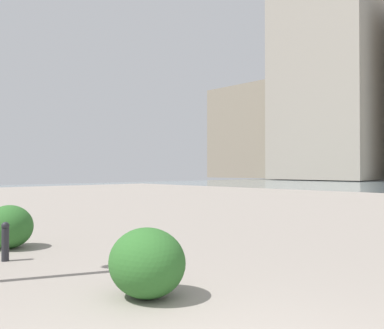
# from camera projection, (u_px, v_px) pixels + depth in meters

# --- Properties ---
(building_annex) EXTENTS (16.37, 14.93, 37.00)m
(building_annex) POSITION_uv_depth(u_px,v_px,m) (331.00, 69.00, 69.05)
(building_annex) COLOR #9E9384
(building_annex) RESTS_ON ground
(building_highrise) EXTENTS (16.75, 13.39, 18.14)m
(building_highrise) POSITION_uv_depth(u_px,v_px,m) (259.00, 133.00, 84.11)
(building_highrise) COLOR gray
(building_highrise) RESTS_ON ground
(bollard_near) EXTENTS (0.13, 0.13, 0.66)m
(bollard_near) POSITION_uv_depth(u_px,v_px,m) (5.00, 241.00, 6.90)
(bollard_near) COLOR #232328
(bollard_near) RESTS_ON ground
(bollard_mid) EXTENTS (0.13, 0.13, 0.71)m
(bollard_mid) POSITION_uv_depth(u_px,v_px,m) (5.00, 227.00, 8.31)
(bollard_mid) COLOR #232328
(bollard_mid) RESTS_ON ground
(shrub_low) EXTENTS (0.98, 0.89, 0.84)m
(shrub_low) POSITION_uv_depth(u_px,v_px,m) (147.00, 263.00, 4.93)
(shrub_low) COLOR #2D6628
(shrub_low) RESTS_ON ground
(shrub_round) EXTENTS (0.99, 0.89, 0.84)m
(shrub_round) POSITION_uv_depth(u_px,v_px,m) (9.00, 227.00, 8.04)
(shrub_round) COLOR #2D6628
(shrub_round) RESTS_ON ground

